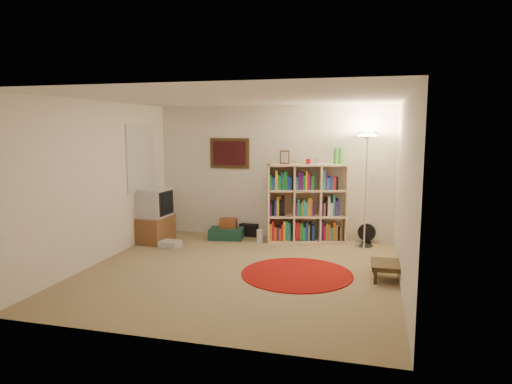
# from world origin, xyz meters

# --- Properties ---
(room) EXTENTS (4.54, 4.54, 2.54)m
(room) POSITION_xyz_m (-0.05, 0.05, 1.26)
(room) COLOR #927C55
(room) RESTS_ON ground
(bookshelf) EXTENTS (1.49, 0.77, 1.72)m
(bookshelf) POSITION_xyz_m (0.66, 2.05, 0.70)
(bookshelf) COLOR #FFD2AA
(bookshelf) RESTS_ON ground
(floor_lamp) EXTENTS (0.41, 0.41, 2.02)m
(floor_lamp) POSITION_xyz_m (1.73, 1.86, 1.68)
(floor_lamp) COLOR white
(floor_lamp) RESTS_ON ground
(floor_fan) EXTENTS (0.32, 0.20, 0.37)m
(floor_fan) POSITION_xyz_m (1.77, 2.17, 0.18)
(floor_fan) COLOR black
(floor_fan) RESTS_ON ground
(tv_stand) EXTENTS (0.52, 0.71, 0.99)m
(tv_stand) POSITION_xyz_m (-2.00, 1.32, 0.48)
(tv_stand) COLOR brown
(tv_stand) RESTS_ON ground
(dvd_box) EXTENTS (0.36, 0.31, 0.11)m
(dvd_box) POSITION_xyz_m (-1.58, 1.03, 0.06)
(dvd_box) COLOR silver
(dvd_box) RESTS_ON ground
(suitcase) EXTENTS (0.67, 0.48, 0.20)m
(suitcase) POSITION_xyz_m (-0.81, 1.86, 0.10)
(suitcase) COLOR #163C31
(suitcase) RESTS_ON ground
(wicker_basket) EXTENTS (0.35, 0.27, 0.18)m
(wicker_basket) POSITION_xyz_m (-0.79, 1.91, 0.29)
(wicker_basket) COLOR brown
(wicker_basket) RESTS_ON suitcase
(duffel_bag) EXTENTS (0.38, 0.33, 0.23)m
(duffel_bag) POSITION_xyz_m (-0.45, 2.24, 0.12)
(duffel_bag) COLOR black
(duffel_bag) RESTS_ON ground
(paper_towel) EXTENTS (0.13, 0.13, 0.24)m
(paper_towel) POSITION_xyz_m (-0.13, 1.75, 0.12)
(paper_towel) COLOR white
(paper_towel) RESTS_ON ground
(red_rug) EXTENTS (1.61, 1.61, 0.01)m
(red_rug) POSITION_xyz_m (0.84, 0.09, 0.01)
(red_rug) COLOR maroon
(red_rug) RESTS_ON ground
(side_table) EXTENTS (0.54, 0.54, 0.24)m
(side_table) POSITION_xyz_m (2.13, 0.17, 0.20)
(side_table) COLOR #322211
(side_table) RESTS_ON ground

